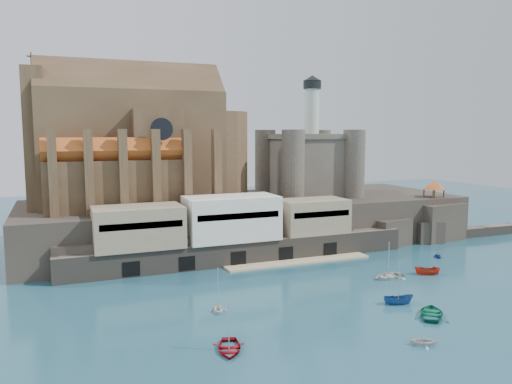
{
  "coord_description": "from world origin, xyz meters",
  "views": [
    {
      "loc": [
        -41.57,
        -67.52,
        25.38
      ],
      "look_at": [
        -1.36,
        32.0,
        12.51
      ],
      "focal_mm": 35.0,
      "sensor_mm": 36.0,
      "label": 1
    }
  ],
  "objects": [
    {
      "name": "boat_2",
      "position": [
        4.86,
        -9.06,
        0.0
      ],
      "size": [
        2.16,
        2.13,
        4.51
      ],
      "primitive_type": "imported",
      "rotation": [
        0.0,
        0.0,
        1.28
      ],
      "color": "navy",
      "rests_on": "ground"
    },
    {
      "name": "castle_keep",
      "position": [
        16.08,
        41.08,
        18.31
      ],
      "size": [
        21.2,
        21.2,
        29.3
      ],
      "color": "#494239",
      "rests_on": "promontory"
    },
    {
      "name": "rock_outcrop",
      "position": [
        42.0,
        25.84,
        4.02
      ],
      "size": [
        14.5,
        10.5,
        8.7
      ],
      "color": "black",
      "rests_on": "ground"
    },
    {
      "name": "boat_7",
      "position": [
        30.0,
        10.67,
        0.0
      ],
      "size": [
        2.71,
        2.25,
        2.7
      ],
      "primitive_type": "imported",
      "rotation": [
        0.0,
        0.0,
        5.87
      ],
      "color": "navy",
      "rests_on": "ground"
    },
    {
      "name": "boat_1",
      "position": [
        -1.5,
        -22.0,
        0.0
      ],
      "size": [
        2.85,
        3.42,
        3.41
      ],
      "primitive_type": "imported",
      "rotation": [
        0.0,
        0.0,
        1.14
      ],
      "color": "silver",
      "rests_on": "ground"
    },
    {
      "name": "pavilion",
      "position": [
        42.0,
        26.0,
        12.73
      ],
      "size": [
        6.4,
        6.4,
        5.4
      ],
      "color": "#4C3723",
      "rests_on": "rock_outcrop"
    },
    {
      "name": "boat_4",
      "position": [
        -20.91,
        -2.0,
        0.0
      ],
      "size": [
        3.12,
        2.31,
        3.24
      ],
      "primitive_type": "imported",
      "rotation": [
        0.0,
        0.0,
        2.91
      ],
      "color": "white",
      "rests_on": "ground"
    },
    {
      "name": "boat_0",
      "position": [
        -23.62,
        -14.63,
        0.0
      ],
      "size": [
        4.29,
        2.42,
        5.78
      ],
      "primitive_type": "imported",
      "rotation": [
        0.0,
        0.0,
        5.97
      ],
      "color": "maroon",
      "rests_on": "ground"
    },
    {
      "name": "breakwater",
      "position": [
        66.0,
        24.0,
        0.0
      ],
      "size": [
        40.0,
        3.0,
        2.4
      ],
      "primitive_type": "cube",
      "color": "#5E564B",
      "rests_on": "ground"
    },
    {
      "name": "boat_6",
      "position": [
        11.77,
        2.59,
        0.0
      ],
      "size": [
        1.92,
        4.6,
        6.24
      ],
      "primitive_type": "imported",
      "rotation": [
        0.0,
        0.0,
        4.86
      ],
      "color": "silver",
      "rests_on": "ground"
    },
    {
      "name": "ground",
      "position": [
        0.0,
        0.0,
        0.0
      ],
      "size": [
        300.0,
        300.0,
        0.0
      ],
      "primitive_type": "plane",
      "color": "navy",
      "rests_on": "ground"
    },
    {
      "name": "boat_5",
      "position": [
        19.58,
        1.72,
        0.0
      ],
      "size": [
        2.33,
        2.31,
        4.59
      ],
      "primitive_type": "imported",
      "rotation": [
        0.0,
        0.0,
        4.29
      ],
      "color": "#B52C14",
      "rests_on": "ground"
    },
    {
      "name": "boat_3",
      "position": [
        6.22,
        -14.66,
        0.0
      ],
      "size": [
        4.46,
        4.14,
        6.61
      ],
      "primitive_type": "imported",
      "rotation": [
        0.0,
        0.0,
        2.42
      ],
      "color": "#106F4C",
      "rests_on": "ground"
    },
    {
      "name": "quay",
      "position": [
        -10.19,
        23.07,
        6.07
      ],
      "size": [
        70.0,
        12.0,
        13.05
      ],
      "color": "#5E564B",
      "rests_on": "ground"
    },
    {
      "name": "promontory",
      "position": [
        -0.19,
        39.37,
        4.92
      ],
      "size": [
        100.0,
        36.0,
        10.0
      ],
      "color": "black",
      "rests_on": "ground"
    },
    {
      "name": "church",
      "position": [
        -24.13,
        41.85,
        22.13
      ],
      "size": [
        47.0,
        25.93,
        30.51
      ],
      "color": "#4C3723",
      "rests_on": "promontory"
    }
  ]
}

